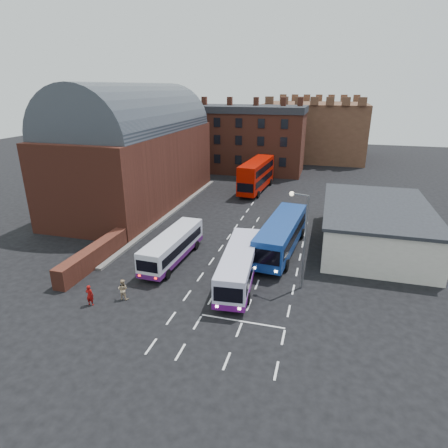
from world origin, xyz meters
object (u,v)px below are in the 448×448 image
(street_lamp, at_px, (302,233))
(bus_blue, at_px, (281,234))
(pedestrian_red, at_px, (90,295))
(bus_white_inbound, at_px, (239,264))
(pedestrian_beige, at_px, (123,289))
(bus_red_double, at_px, (256,175))
(bus_white_outbound, at_px, (173,245))

(street_lamp, bearing_deg, bus_blue, 109.62)
(pedestrian_red, bearing_deg, street_lamp, -159.02)
(bus_white_inbound, relative_size, street_lamp, 1.34)
(street_lamp, xyz_separation_m, pedestrian_beige, (-12.92, -5.57, -3.98))
(bus_blue, bearing_deg, bus_red_double, -67.73)
(bus_blue, distance_m, street_lamp, 7.52)
(bus_white_outbound, xyz_separation_m, pedestrian_beige, (-1.03, -7.38, -0.74))
(bus_blue, distance_m, pedestrian_red, 18.50)
(bus_white_inbound, relative_size, bus_blue, 0.86)
(bus_red_double, xyz_separation_m, street_lamp, (9.19, -28.72, 2.27))
(street_lamp, bearing_deg, bus_white_inbound, -174.07)
(bus_white_outbound, bearing_deg, street_lamp, -6.41)
(bus_white_inbound, height_order, pedestrian_red, bus_white_inbound)
(bus_white_outbound, xyz_separation_m, bus_white_inbound, (6.97, -2.33, 0.12))
(bus_blue, relative_size, pedestrian_beige, 7.42)
(bus_white_outbound, xyz_separation_m, bus_blue, (9.55, 4.74, 0.39))
(street_lamp, xyz_separation_m, pedestrian_red, (-14.87, -7.01, -3.97))
(bus_white_outbound, relative_size, bus_white_inbound, 0.92)
(bus_white_outbound, bearing_deg, bus_red_double, 86.55)
(bus_white_outbound, height_order, street_lamp, street_lamp)
(pedestrian_beige, bearing_deg, bus_white_inbound, -147.18)
(street_lamp, height_order, pedestrian_beige, street_lamp)
(bus_white_outbound, bearing_deg, pedestrian_red, -106.40)
(bus_white_outbound, distance_m, pedestrian_red, 9.35)
(bus_red_double, height_order, street_lamp, street_lamp)
(bus_white_outbound, bearing_deg, bus_white_inbound, -16.21)
(pedestrian_beige, bearing_deg, bus_white_outbound, -97.43)
(bus_white_inbound, distance_m, pedestrian_beige, 9.50)
(bus_red_double, relative_size, pedestrian_red, 7.23)
(bus_white_inbound, xyz_separation_m, street_lamp, (4.92, 0.51, 3.12))
(bus_blue, bearing_deg, street_lamp, 114.71)
(bus_red_double, height_order, pedestrian_red, bus_red_double)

